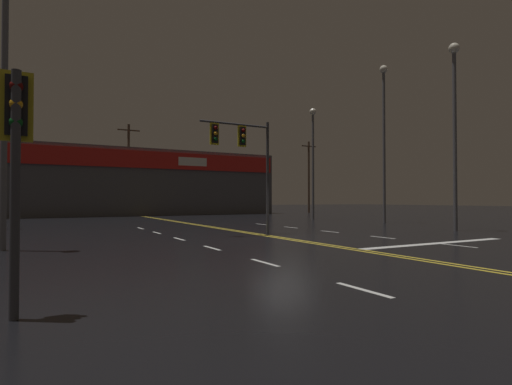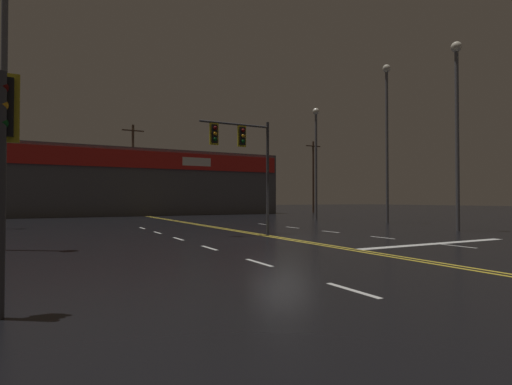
{
  "view_description": "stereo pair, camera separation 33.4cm",
  "coord_description": "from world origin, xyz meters",
  "px_view_note": "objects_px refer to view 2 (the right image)",
  "views": [
    {
      "loc": [
        -9.23,
        -14.46,
        1.64
      ],
      "look_at": [
        0.0,
        2.41,
        2.0
      ],
      "focal_mm": 28.0,
      "sensor_mm": 36.0,
      "label": 1
    },
    {
      "loc": [
        -8.94,
        -14.62,
        1.64
      ],
      "look_at": [
        0.0,
        2.41,
        2.0
      ],
      "focal_mm": 28.0,
      "sensor_mm": 36.0,
      "label": 2
    }
  ],
  "objects_px": {
    "streetlight_near_left": "(457,111)",
    "traffic_signal_median": "(241,147)",
    "traffic_signal_corner_southwest": "(2,136)",
    "streetlight_median_approach": "(387,124)",
    "streetlight_near_right": "(4,58)",
    "streetlight_far_left": "(316,148)"
  },
  "relations": [
    {
      "from": "traffic_signal_corner_southwest",
      "to": "streetlight_near_left",
      "type": "height_order",
      "value": "streetlight_near_left"
    },
    {
      "from": "streetlight_median_approach",
      "to": "streetlight_far_left",
      "type": "xyz_separation_m",
      "value": [
        -1.41,
        6.51,
        -1.05
      ]
    },
    {
      "from": "traffic_signal_corner_southwest",
      "to": "streetlight_near_right",
      "type": "height_order",
      "value": "streetlight_near_right"
    },
    {
      "from": "traffic_signal_corner_southwest",
      "to": "streetlight_near_right",
      "type": "relative_size",
      "value": 0.35
    },
    {
      "from": "streetlight_near_right",
      "to": "streetlight_median_approach",
      "type": "bearing_deg",
      "value": 13.14
    },
    {
      "from": "streetlight_near_right",
      "to": "streetlight_far_left",
      "type": "height_order",
      "value": "streetlight_near_right"
    },
    {
      "from": "streetlight_far_left",
      "to": "traffic_signal_median",
      "type": "bearing_deg",
      "value": -139.03
    },
    {
      "from": "traffic_signal_median",
      "to": "streetlight_near_left",
      "type": "bearing_deg",
      "value": -15.92
    },
    {
      "from": "streetlight_near_right",
      "to": "streetlight_far_left",
      "type": "distance_m",
      "value": 24.34
    },
    {
      "from": "traffic_signal_median",
      "to": "streetlight_near_right",
      "type": "bearing_deg",
      "value": -171.17
    },
    {
      "from": "traffic_signal_corner_southwest",
      "to": "streetlight_near_left",
      "type": "relative_size",
      "value": 0.34
    },
    {
      "from": "traffic_signal_median",
      "to": "streetlight_median_approach",
      "type": "bearing_deg",
      "value": 16.08
    },
    {
      "from": "streetlight_near_left",
      "to": "streetlight_median_approach",
      "type": "xyz_separation_m",
      "value": [
        2.18,
        7.03,
        0.67
      ]
    },
    {
      "from": "traffic_signal_corner_southwest",
      "to": "streetlight_far_left",
      "type": "height_order",
      "value": "streetlight_far_left"
    },
    {
      "from": "streetlight_near_left",
      "to": "streetlight_median_approach",
      "type": "height_order",
      "value": "streetlight_median_approach"
    },
    {
      "from": "traffic_signal_median",
      "to": "streetlight_near_left",
      "type": "relative_size",
      "value": 0.54
    },
    {
      "from": "traffic_signal_median",
      "to": "streetlight_near_right",
      "type": "height_order",
      "value": "streetlight_near_right"
    },
    {
      "from": "streetlight_near_right",
      "to": "streetlight_median_approach",
      "type": "distance_m",
      "value": 23.32
    },
    {
      "from": "streetlight_near_left",
      "to": "traffic_signal_median",
      "type": "bearing_deg",
      "value": 164.08
    },
    {
      "from": "traffic_signal_corner_southwest",
      "to": "streetlight_near_left",
      "type": "distance_m",
      "value": 21.36
    },
    {
      "from": "streetlight_near_left",
      "to": "streetlight_near_right",
      "type": "xyz_separation_m",
      "value": [
        -20.52,
        1.73,
        -0.06
      ]
    },
    {
      "from": "traffic_signal_median",
      "to": "streetlight_far_left",
      "type": "relative_size",
      "value": 0.58
    }
  ]
}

